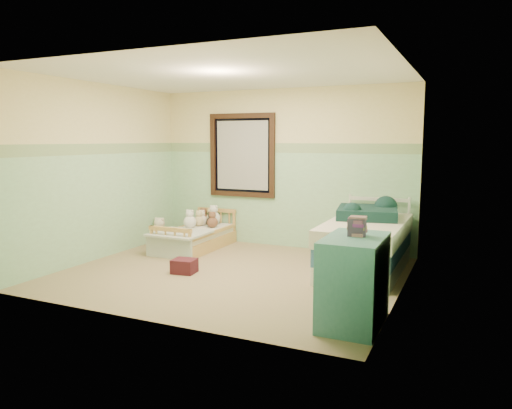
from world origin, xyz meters
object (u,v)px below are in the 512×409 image
at_px(dresser, 354,281).
at_px(red_pillow, 184,266).
at_px(plush_floor_tan, 159,242).
at_px(plush_floor_cream, 160,234).
at_px(toddler_bed_frame, 196,242).
at_px(twin_bed_frame, 365,263).
at_px(floor_book, 185,263).

xyz_separation_m(dresser, red_pillow, (-2.38, 0.83, -0.32)).
bearing_deg(red_pillow, plush_floor_tan, 138.31).
bearing_deg(plush_floor_tan, plush_floor_cream, 125.23).
distance_m(toddler_bed_frame, plush_floor_tan, 0.56).
bearing_deg(plush_floor_cream, twin_bed_frame, -5.98).
bearing_deg(twin_bed_frame, dresser, -81.48).
bearing_deg(red_pillow, dresser, -19.26).
bearing_deg(toddler_bed_frame, dresser, -35.22).
bearing_deg(plush_floor_tan, twin_bed_frame, 1.61).
height_order(plush_floor_cream, twin_bed_frame, plush_floor_cream).
xyz_separation_m(toddler_bed_frame, plush_floor_cream, (-0.78, 0.13, 0.05)).
height_order(toddler_bed_frame, dresser, dresser).
distance_m(toddler_bed_frame, red_pillow, 1.43).
relative_size(plush_floor_tan, dresser, 0.31).
bearing_deg(floor_book, plush_floor_tan, 137.52).
bearing_deg(plush_floor_cream, dresser, -30.71).
relative_size(toddler_bed_frame, plush_floor_tan, 5.59).
height_order(twin_bed_frame, red_pillow, twin_bed_frame).
height_order(plush_floor_tan, twin_bed_frame, plush_floor_tan).
relative_size(toddler_bed_frame, floor_book, 5.31).
xyz_separation_m(plush_floor_tan, floor_book, (0.84, -0.59, -0.12)).
xyz_separation_m(plush_floor_tan, red_pillow, (1.08, -0.96, -0.04)).
bearing_deg(plush_floor_cream, floor_book, -41.95).
relative_size(toddler_bed_frame, red_pillow, 4.98).
relative_size(plush_floor_cream, floor_book, 1.05).
bearing_deg(toddler_bed_frame, plush_floor_cream, 170.76).
bearing_deg(plush_floor_tan, dresser, -27.36).
xyz_separation_m(red_pillow, floor_book, (-0.23, 0.37, -0.08)).
relative_size(twin_bed_frame, floor_book, 6.67).
xyz_separation_m(plush_floor_tan, twin_bed_frame, (3.18, 0.09, -0.02)).
distance_m(toddler_bed_frame, dresser, 3.69).
relative_size(dresser, red_pillow, 2.86).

